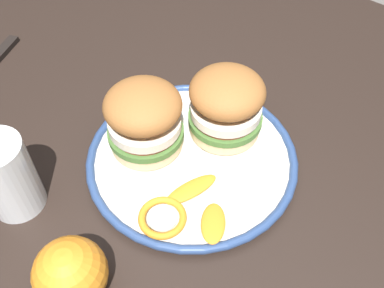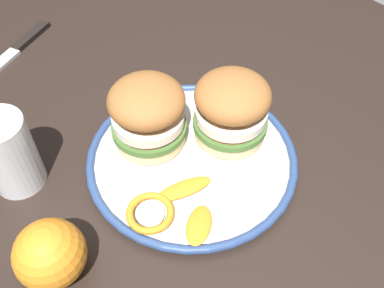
# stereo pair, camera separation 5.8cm
# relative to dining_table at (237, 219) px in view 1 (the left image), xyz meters

# --- Properties ---
(dining_table) EXTENTS (1.34, 1.09, 0.78)m
(dining_table) POSITION_rel_dining_table_xyz_m (0.00, 0.00, 0.00)
(dining_table) COLOR black
(dining_table) RESTS_ON ground
(dinner_plate) EXTENTS (0.30, 0.30, 0.02)m
(dinner_plate) POSITION_rel_dining_table_xyz_m (0.08, 0.01, 0.10)
(dinner_plate) COLOR silver
(dinner_plate) RESTS_ON dining_table
(sandwich_half_left) EXTENTS (0.15, 0.15, 0.10)m
(sandwich_half_left) POSITION_rel_dining_table_xyz_m (0.14, 0.04, 0.16)
(sandwich_half_left) COLOR beige
(sandwich_half_left) RESTS_ON dinner_plate
(sandwich_half_right) EXTENTS (0.15, 0.15, 0.10)m
(sandwich_half_right) POSITION_rel_dining_table_xyz_m (0.07, -0.05, 0.16)
(sandwich_half_right) COLOR beige
(sandwich_half_right) RESTS_ON dinner_plate
(orange_peel_curled) EXTENTS (0.06, 0.06, 0.01)m
(orange_peel_curled) POSITION_rel_dining_table_xyz_m (0.04, 0.12, 0.11)
(orange_peel_curled) COLOR orange
(orange_peel_curled) RESTS_ON dinner_plate
(orange_peel_strip_long) EXTENTS (0.05, 0.08, 0.01)m
(orange_peel_strip_long) POSITION_rel_dining_table_xyz_m (0.04, 0.06, 0.11)
(orange_peel_strip_long) COLOR orange
(orange_peel_strip_long) RESTS_ON dinner_plate
(orange_peel_strip_short) EXTENTS (0.06, 0.06, 0.01)m
(orange_peel_strip_short) POSITION_rel_dining_table_xyz_m (-0.01, 0.08, 0.11)
(orange_peel_strip_short) COLOR orange
(orange_peel_strip_short) RESTS_ON dinner_plate
(drinking_glass) EXTENTS (0.07, 0.07, 0.11)m
(drinking_glass) POSITION_rel_dining_table_xyz_m (0.21, 0.21, 0.14)
(drinking_glass) COLOR white
(drinking_glass) RESTS_ON dining_table
(whole_orange) EXTENTS (0.08, 0.08, 0.08)m
(whole_orange) POSITION_rel_dining_table_xyz_m (0.06, 0.24, 0.13)
(whole_orange) COLOR orange
(whole_orange) RESTS_ON dining_table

